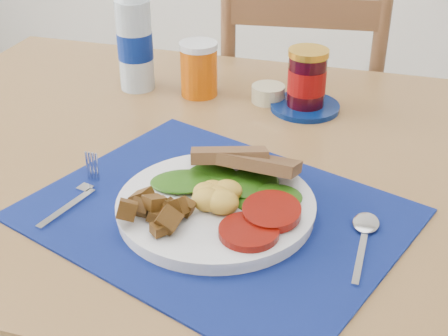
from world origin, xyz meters
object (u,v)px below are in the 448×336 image
object	(u,v)px
jam_on_saucer	(307,83)
chair_far	(299,114)
breakfast_plate	(211,202)
juice_glass	(199,70)
water_bottle	(135,38)

from	to	relation	value
jam_on_saucer	chair_far	bearing A→B (deg)	100.28
breakfast_plate	juice_glass	xyz separation A→B (m)	(-0.15, 0.40, 0.03)
breakfast_plate	jam_on_saucer	size ratio (longest dim) A/B	2.10
breakfast_plate	jam_on_saucer	bearing A→B (deg)	71.07
chair_far	jam_on_saucer	size ratio (longest dim) A/B	8.27
breakfast_plate	juice_glass	distance (m)	0.43
chair_far	juice_glass	size ratio (longest dim) A/B	10.77
juice_glass	jam_on_saucer	bearing A→B (deg)	-2.76
chair_far	breakfast_plate	distance (m)	0.81
chair_far	breakfast_plate	size ratio (longest dim) A/B	3.95
chair_far	juice_glass	world-z (taller)	chair_far
chair_far	jam_on_saucer	bearing A→B (deg)	93.20
water_bottle	juice_glass	xyz separation A→B (m)	(0.13, 0.00, -0.06)
chair_far	breakfast_plate	xyz separation A→B (m)	(0.01, -0.78, 0.22)
juice_glass	jam_on_saucer	world-z (taller)	jam_on_saucer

